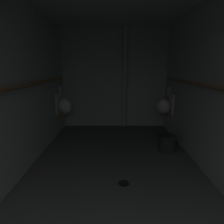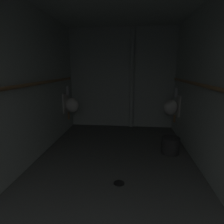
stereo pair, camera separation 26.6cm
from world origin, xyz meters
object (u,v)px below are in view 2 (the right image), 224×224
Objects in this scene: urinal_right_mid at (172,107)px; waste_bin at (170,145)px; urinal_left_mid at (71,105)px; standpipe_back_wall at (132,79)px; floor_drain at (119,183)px.

waste_bin is (-0.17, -0.91, -0.49)m from urinal_right_mid.
urinal_left_mid is at bearing 155.83° from waste_bin.
urinal_right_mid is 1.05m from waste_bin.
floor_drain is at bearing -93.40° from standpipe_back_wall.
urinal_right_mid is 1.11m from standpipe_back_wall.
standpipe_back_wall reaches higher than floor_drain.
standpipe_back_wall reaches higher than urinal_right_mid.
floor_drain is 0.46× the size of waste_bin.
waste_bin is at bearing -100.70° from urinal_right_mid.
urinal_left_mid is at bearing 122.94° from floor_drain.
standpipe_back_wall is at bearing 86.60° from floor_drain.
standpipe_back_wall is 16.55× the size of floor_drain.
floor_drain is (1.22, -1.88, -0.63)m from urinal_left_mid.
standpipe_back_wall is at bearing 116.84° from waste_bin.
urinal_right_mid is at bearing -0.15° from urinal_left_mid.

